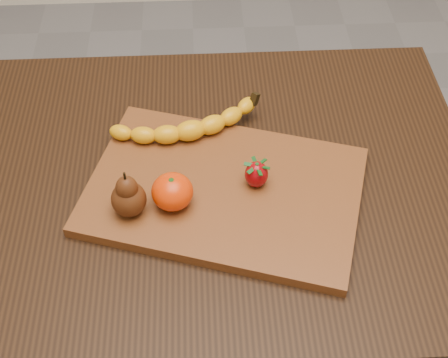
{
  "coord_description": "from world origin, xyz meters",
  "views": [
    {
      "loc": [
        0.02,
        -0.72,
        1.57
      ],
      "look_at": [
        0.06,
        -0.04,
        0.8
      ],
      "focal_mm": 50.0,
      "sensor_mm": 36.0,
      "label": 1
    }
  ],
  "objects_px": {
    "table": "(193,212)",
    "cutting_board": "(224,191)",
    "mandarin": "(172,192)",
    "pear": "(128,193)"
  },
  "relations": [
    {
      "from": "table",
      "to": "pear",
      "type": "distance_m",
      "value": 0.21
    },
    {
      "from": "table",
      "to": "cutting_board",
      "type": "bearing_deg",
      "value": -36.8
    },
    {
      "from": "table",
      "to": "mandarin",
      "type": "bearing_deg",
      "value": -112.0
    },
    {
      "from": "table",
      "to": "mandarin",
      "type": "distance_m",
      "value": 0.17
    },
    {
      "from": "pear",
      "to": "mandarin",
      "type": "bearing_deg",
      "value": 9.6
    },
    {
      "from": "mandarin",
      "to": "cutting_board",
      "type": "bearing_deg",
      "value": 20.09
    },
    {
      "from": "table",
      "to": "cutting_board",
      "type": "height_order",
      "value": "cutting_board"
    },
    {
      "from": "table",
      "to": "mandarin",
      "type": "height_order",
      "value": "mandarin"
    },
    {
      "from": "cutting_board",
      "to": "mandarin",
      "type": "height_order",
      "value": "mandarin"
    },
    {
      "from": "table",
      "to": "mandarin",
      "type": "xyz_separation_m",
      "value": [
        -0.03,
        -0.07,
        0.15
      ]
    }
  ]
}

